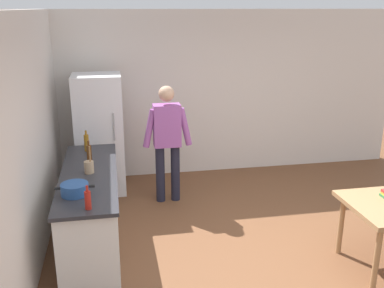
{
  "coord_description": "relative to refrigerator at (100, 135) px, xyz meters",
  "views": [
    {
      "loc": [
        -1.69,
        -4.02,
        2.72
      ],
      "look_at": [
        -0.68,
        1.37,
        1.0
      ],
      "focal_mm": 40.83,
      "sensor_mm": 36.0,
      "label": 1
    }
  ],
  "objects": [
    {
      "name": "ground_plane",
      "position": [
        1.9,
        -2.4,
        -0.9
      ],
      "size": [
        14.0,
        14.0,
        0.0
      ],
      "primitive_type": "plane",
      "color": "brown"
    },
    {
      "name": "wall_back",
      "position": [
        1.9,
        0.6,
        0.45
      ],
      "size": [
        6.4,
        0.12,
        2.7
      ],
      "primitive_type": "cube",
      "color": "silver",
      "rests_on": "ground_plane"
    },
    {
      "name": "wall_left",
      "position": [
        -0.7,
        -2.2,
        0.45
      ],
      "size": [
        0.12,
        5.6,
        2.7
      ],
      "primitive_type": "cube",
      "color": "silver",
      "rests_on": "ground_plane"
    },
    {
      "name": "kitchen_counter",
      "position": [
        -0.1,
        -1.6,
        -0.45
      ],
      "size": [
        0.64,
        2.2,
        0.9
      ],
      "color": "white",
      "rests_on": "ground_plane"
    },
    {
      "name": "refrigerator",
      "position": [
        0.0,
        0.0,
        0.0
      ],
      "size": [
        0.7,
        0.67,
        1.8
      ],
      "color": "white",
      "rests_on": "ground_plane"
    },
    {
      "name": "person",
      "position": [
        0.95,
        -0.55,
        0.08
      ],
      "size": [
        0.7,
        0.22,
        1.7
      ],
      "color": "#1E1E2D",
      "rests_on": "ground_plane"
    },
    {
      "name": "cooking_pot",
      "position": [
        -0.21,
        -2.19,
        0.06
      ],
      "size": [
        0.4,
        0.28,
        0.12
      ],
      "color": "#285193",
      "rests_on": "kitchen_counter"
    },
    {
      "name": "utensil_jar",
      "position": [
        -0.09,
        -1.59,
        0.08
      ],
      "size": [
        0.11,
        0.11,
        0.32
      ],
      "color": "tan",
      "rests_on": "kitchen_counter"
    },
    {
      "name": "bottle_sauce_red",
      "position": [
        -0.06,
        -2.56,
        0.1
      ],
      "size": [
        0.06,
        0.06,
        0.24
      ],
      "color": "#B22319",
      "rests_on": "kitchen_counter"
    },
    {
      "name": "bottle_beer_brown",
      "position": [
        -0.1,
        -1.17,
        0.11
      ],
      "size": [
        0.06,
        0.06,
        0.26
      ],
      "color": "#5B3314",
      "rests_on": "kitchen_counter"
    },
    {
      "name": "bottle_oil_amber",
      "position": [
        -0.15,
        -0.76,
        0.12
      ],
      "size": [
        0.06,
        0.06,
        0.28
      ],
      "color": "#996619",
      "rests_on": "kitchen_counter"
    }
  ]
}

